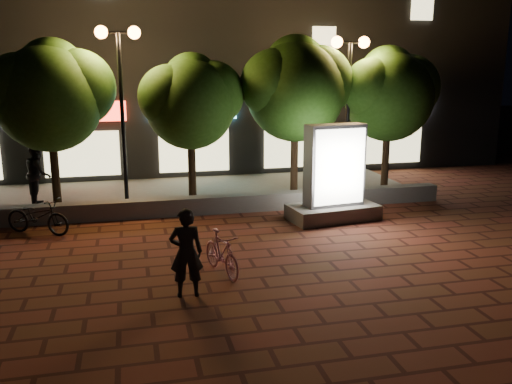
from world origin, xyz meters
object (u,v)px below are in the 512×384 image
object	(u,v)px
tree_mid	(192,98)
tree_right	(297,85)
tree_far_right	(390,91)
scooter_pink	(222,253)
street_lamp_left	(120,71)
rider	(186,253)
scooter_parked	(38,216)
street_lamp_right	(349,75)
pedestrian	(38,174)
tree_left	(51,92)
ad_kiosk	(334,182)

from	to	relation	value
tree_mid	tree_right	world-z (taller)	tree_right
tree_far_right	scooter_pink	distance (m)	9.58
tree_mid	street_lamp_left	xyz separation A→B (m)	(-2.05, -0.26, 0.81)
rider	scooter_pink	bearing A→B (deg)	-128.01
rider	scooter_parked	size ratio (longest dim) A/B	0.95
tree_right	street_lamp_right	size ratio (longest dim) A/B	1.02
pedestrian	street_lamp_right	bearing A→B (deg)	-99.60
tree_left	rider	world-z (taller)	tree_left
street_lamp_right	scooter_parked	distance (m)	10.05
tree_right	street_lamp_left	world-z (taller)	street_lamp_left
tree_right	street_lamp_right	bearing A→B (deg)	-9.10
tree_far_right	scooter_pink	bearing A→B (deg)	-137.11
scooter_pink	pedestrian	size ratio (longest dim) A/B	0.79
tree_mid	street_lamp_right	xyz separation A→B (m)	(4.95, -0.26, 0.68)
tree_left	ad_kiosk	bearing A→B (deg)	-21.03
rider	tree_mid	bearing A→B (deg)	-94.74
ad_kiosk	scooter_parked	xyz separation A→B (m)	(-7.76, 0.42, -0.60)
ad_kiosk	rider	size ratio (longest dim) A/B	1.57
scooter_pink	rider	size ratio (longest dim) A/B	0.89
tree_far_right	street_lamp_right	world-z (taller)	street_lamp_right
scooter_pink	tree_left	bearing A→B (deg)	105.33
street_lamp_right	scooter_pink	distance (m)	8.58
tree_far_right	pedestrian	xyz separation A→B (m)	(-11.10, 0.43, -2.35)
tree_left	scooter_parked	xyz separation A→B (m)	(-0.25, -2.46, -2.98)
tree_far_right	scooter_parked	distance (m)	11.40
tree_right	street_lamp_left	distance (m)	5.38
pedestrian	scooter_pink	bearing A→B (deg)	-151.87
street_lamp_left	rider	size ratio (longest dim) A/B	3.08
tree_mid	street_lamp_left	bearing A→B (deg)	-172.69
tree_left	rider	distance (m)	8.17
rider	ad_kiosk	bearing A→B (deg)	-133.55
tree_far_right	scooter_parked	size ratio (longest dim) A/B	2.68
tree_left	tree_mid	size ratio (longest dim) A/B	1.09
tree_mid	pedestrian	distance (m)	5.11
tree_right	pedestrian	size ratio (longest dim) A/B	2.69
tree_far_right	street_lamp_right	size ratio (longest dim) A/B	0.96
tree_far_right	scooter_parked	bearing A→B (deg)	-167.09
rider	pedestrian	world-z (taller)	pedestrian
tree_right	ad_kiosk	bearing A→B (deg)	-85.84
tree_mid	scooter_parked	xyz separation A→B (m)	(-4.24, -2.46, -2.75)
street_lamp_right	ad_kiosk	world-z (taller)	street_lamp_right
ad_kiosk	tree_mid	bearing A→B (deg)	140.60
tree_right	ad_kiosk	distance (m)	3.82
tree_left	street_lamp_right	world-z (taller)	street_lamp_right
street_lamp_left	ad_kiosk	size ratio (longest dim) A/B	1.96
street_lamp_left	street_lamp_right	bearing A→B (deg)	0.00
tree_far_right	street_lamp_left	distance (m)	8.58
tree_mid	ad_kiosk	bearing A→B (deg)	-39.40
tree_left	scooter_pink	world-z (taller)	tree_left
tree_mid	street_lamp_right	size ratio (longest dim) A/B	0.90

